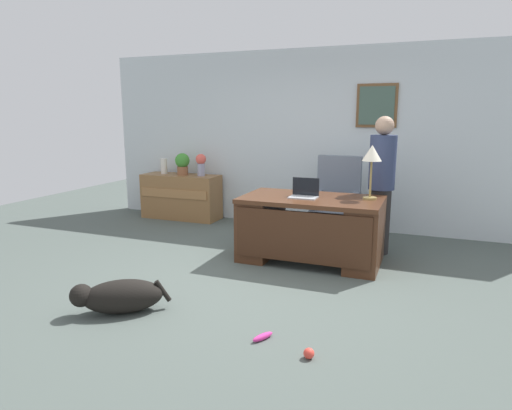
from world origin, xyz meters
TOP-DOWN VIEW (x-y plane):
  - ground_plane at (0.00, 0.00)m, footprint 12.00×12.00m
  - back_wall at (0.01, 2.60)m, footprint 7.00×0.16m
  - desk at (0.43, 0.84)m, footprint 1.63×0.92m
  - credenza at (-2.17, 2.25)m, footprint 1.32×0.50m
  - armchair at (0.53, 1.86)m, footprint 0.60×0.59m
  - person_standing at (1.16, 1.47)m, footprint 0.32×0.32m
  - dog_lying at (-0.77, -1.17)m, footprint 0.76×0.64m
  - laptop at (0.35, 0.84)m, footprint 0.32×0.22m
  - desk_lamp at (1.08, 1.00)m, footprint 0.22×0.22m
  - vase_with_flowers at (-1.78, 2.25)m, footprint 0.17×0.17m
  - vase_empty at (-2.49, 2.25)m, footprint 0.11×0.11m
  - potted_plant at (-2.13, 2.25)m, footprint 0.24×0.24m
  - dog_toy_ball at (0.99, -1.30)m, footprint 0.08×0.08m
  - dog_toy_bone at (0.58, -1.16)m, footprint 0.14×0.20m
  - dog_toy_plush at (-0.91, -0.61)m, footprint 0.17×0.13m

SIDE VIEW (x-z plane):
  - ground_plane at x=0.00m, z-range 0.00..0.00m
  - dog_toy_bone at x=0.58m, z-range 0.00..0.05m
  - dog_toy_plush at x=-0.91m, z-range 0.00..0.05m
  - dog_toy_ball at x=0.99m, z-range 0.00..0.08m
  - dog_lying at x=-0.77m, z-range 0.00..0.30m
  - credenza at x=-2.17m, z-range 0.00..0.74m
  - desk at x=0.43m, z-range 0.03..0.80m
  - armchair at x=0.53m, z-range -0.07..1.09m
  - laptop at x=0.35m, z-range 0.71..0.94m
  - vase_empty at x=-2.49m, z-range 0.74..1.00m
  - person_standing at x=1.16m, z-range 0.03..1.74m
  - potted_plant at x=-2.13m, z-range 0.76..1.12m
  - vase_with_flowers at x=-1.78m, z-range 0.77..1.13m
  - desk_lamp at x=1.08m, z-range 0.95..1.57m
  - back_wall at x=0.01m, z-range 0.00..2.70m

